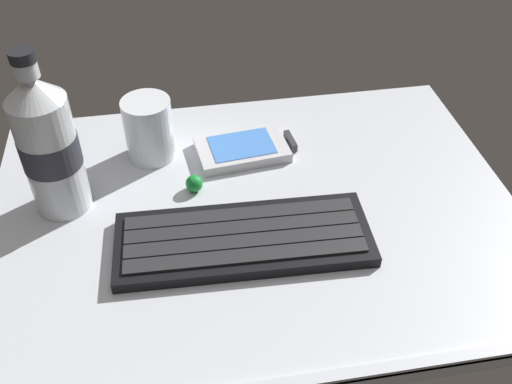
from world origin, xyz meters
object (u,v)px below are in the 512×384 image
at_px(keyboard, 244,239).
at_px(water_bottle, 49,145).
at_px(trackball_mouse, 194,183).
at_px(handheld_device, 247,148).
at_px(juice_cup, 149,131).

relative_size(keyboard, water_bottle, 1.41).
bearing_deg(keyboard, trackball_mouse, 114.60).
distance_m(keyboard, handheld_device, 0.17).
xyz_separation_m(keyboard, water_bottle, (-0.21, 0.10, 0.08)).
height_order(handheld_device, juice_cup, juice_cup).
relative_size(juice_cup, water_bottle, 0.41).
distance_m(handheld_device, water_bottle, 0.26).
height_order(handheld_device, trackball_mouse, trackball_mouse).
distance_m(keyboard, water_bottle, 0.24).
height_order(keyboard, juice_cup, juice_cup).
relative_size(keyboard, juice_cup, 3.46).
distance_m(juice_cup, trackball_mouse, 0.10).
bearing_deg(keyboard, juice_cup, 117.71).
distance_m(keyboard, juice_cup, 0.21).
xyz_separation_m(handheld_device, trackball_mouse, (-0.08, -0.07, 0.00)).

